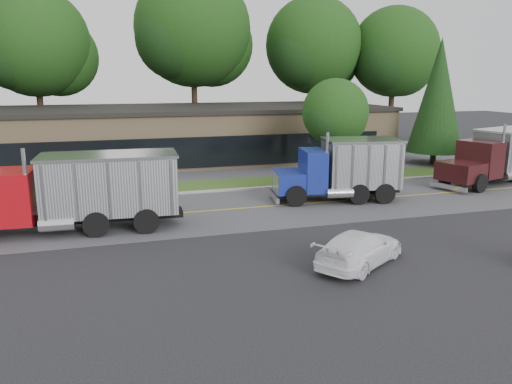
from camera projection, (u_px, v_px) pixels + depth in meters
ground at (253, 279)px, 16.83m from camera, size 140.00×140.00×0.00m
road at (203, 212)px, 25.24m from camera, size 60.00×8.00×0.02m
center_line at (203, 212)px, 25.24m from camera, size 60.00×0.12×0.01m
curb at (190, 193)px, 29.16m from camera, size 60.00×0.30×0.12m
grass_verge at (185, 187)px, 30.84m from camera, size 60.00×3.40×0.03m
far_parking at (174, 173)px, 35.50m from camera, size 60.00×7.00×0.02m
strip_mall at (188, 135)px, 41.22m from camera, size 32.00×12.00×4.00m
tree_far_b at (37, 48)px, 43.87m from camera, size 10.08×9.49×14.38m
tree_far_c at (194, 34)px, 47.49m from camera, size 11.66×10.98×16.64m
tree_far_d at (314, 50)px, 50.18m from camera, size 10.20×9.60×14.55m
tree_far_e at (395, 56)px, 50.68m from camera, size 9.56×8.99×13.63m
evergreen_right at (438, 96)px, 38.05m from camera, size 4.21×4.21×9.57m
tree_verge at (336, 115)px, 32.76m from camera, size 4.62×4.35×6.60m
dump_truck_red at (78, 191)px, 21.71m from camera, size 10.14×3.07×3.36m
dump_truck_blue at (344, 168)px, 27.27m from camera, size 7.08×3.68×3.36m
dump_truck_maroon at (502, 154)px, 32.10m from camera, size 9.68×5.15×3.36m
rally_car at (360, 248)px, 17.97m from camera, size 4.53×3.84×1.24m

